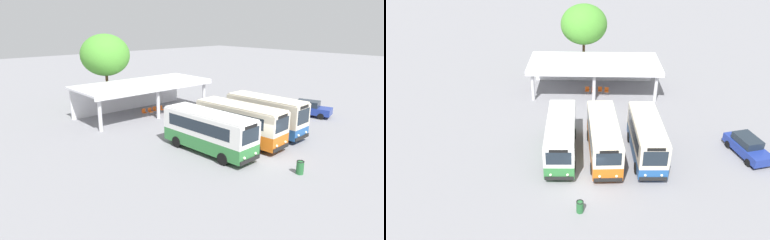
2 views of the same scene
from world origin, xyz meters
TOP-DOWN VIEW (x-y plane):
  - ground_plane at (0.00, 0.00)m, footprint 180.00×180.00m
  - city_bus_nearest_orange at (-2.14, 3.50)m, footprint 2.52×7.95m
  - city_bus_second_in_row at (1.29, 3.38)m, footprint 2.70×7.91m
  - city_bus_middle_cream at (4.73, 3.33)m, footprint 2.45×7.34m
  - parked_car_flank at (13.11, 3.81)m, footprint 2.85×4.66m
  - terminal_canopy at (0.64, 16.94)m, footprint 14.23×6.34m
  - waiting_chair_end_by_column at (-0.09, 15.14)m, footprint 0.46×0.46m
  - waiting_chair_second_from_end at (0.62, 15.04)m, footprint 0.46×0.46m
  - waiting_chair_middle_seat at (1.33, 15.17)m, footprint 0.46×0.46m
  - waiting_chair_fourth_seat at (2.04, 15.03)m, footprint 0.46×0.46m
  - roadside_tree_behind_canopy at (-0.59, 21.81)m, footprint 5.54×5.54m
  - litter_bin_apron at (-0.45, -3.26)m, footprint 0.49×0.49m

SIDE VIEW (x-z plane):
  - ground_plane at x=0.00m, z-range 0.00..0.00m
  - litter_bin_apron at x=-0.45m, z-range 0.01..0.91m
  - waiting_chair_end_by_column at x=-0.09m, z-range 0.09..0.95m
  - waiting_chair_second_from_end at x=0.62m, z-range 0.09..0.95m
  - waiting_chair_middle_seat at x=1.33m, z-range 0.09..0.95m
  - waiting_chair_fourth_seat at x=2.04m, z-range 0.09..0.95m
  - parked_car_flank at x=13.11m, z-range 0.02..1.64m
  - city_bus_nearest_orange at x=-2.14m, z-range 0.17..3.30m
  - city_bus_second_in_row at x=1.29m, z-range 0.17..3.36m
  - city_bus_middle_cream at x=4.73m, z-range 0.17..3.47m
  - terminal_canopy at x=0.64m, z-range 1.00..4.40m
  - roadside_tree_behind_canopy at x=-0.59m, z-range 1.81..10.15m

